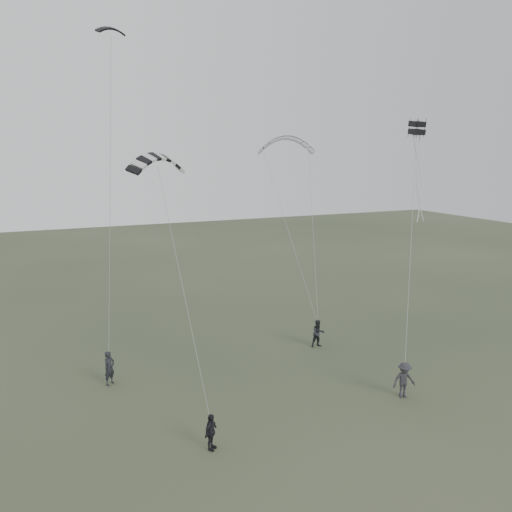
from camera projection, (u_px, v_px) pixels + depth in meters
name	position (u px, v px, depth m)	size (l,w,h in m)	color
ground	(282.00, 411.00, 24.57)	(140.00, 140.00, 0.00)	#313E29
flyer_left	(109.00, 368.00, 27.22)	(0.69, 0.45, 1.90)	black
flyer_right	(318.00, 333.00, 32.60)	(0.88, 0.69, 1.82)	black
flyer_center	(211.00, 432.00, 21.19)	(0.95, 0.40, 1.62)	black
flyer_far	(404.00, 380.00, 25.76)	(1.23, 0.71, 1.91)	#2A2A2F
kite_dark_small	(111.00, 28.00, 28.47)	(1.64, 0.49, 0.53)	black
kite_pale_large	(286.00, 138.00, 37.65)	(4.34, 0.98, 1.75)	#97999C
kite_striped	(157.00, 156.00, 25.56)	(3.25, 0.81, 1.26)	black
kite_box	(417.00, 128.00, 28.81)	(0.71, 0.71, 0.75)	black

